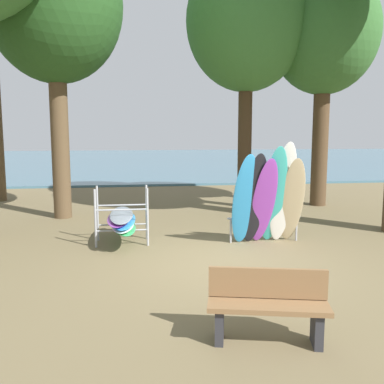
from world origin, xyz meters
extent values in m
plane|color=brown|center=(0.00, 0.00, 0.00)|extent=(80.00, 80.00, 0.00)
cube|color=#477084|center=(0.00, 29.64, 0.05)|extent=(80.00, 36.00, 0.10)
cylinder|color=#4C3823|center=(4.57, 5.92, 2.26)|extent=(0.52, 0.52, 4.52)
ellipsoid|color=#33662D|center=(4.57, 5.92, 5.61)|extent=(3.44, 3.44, 3.96)
cylinder|color=brown|center=(-3.58, 4.90, 2.35)|extent=(0.49, 0.49, 4.70)
ellipsoid|color=#234C1E|center=(-3.58, 4.90, 5.86)|extent=(3.67, 3.67, 4.22)
cylinder|color=#42301E|center=(2.05, 6.04, 2.34)|extent=(0.44, 0.44, 4.68)
ellipsoid|color=#387033|center=(2.05, 6.04, 5.88)|extent=(3.80, 3.80, 4.37)
ellipsoid|color=#2D8ED1|center=(0.77, 1.10, 1.01)|extent=(0.56, 0.76, 2.01)
ellipsoid|color=black|center=(0.98, 1.11, 1.01)|extent=(0.56, 0.77, 2.02)
ellipsoid|color=purple|center=(1.20, 1.13, 0.96)|extent=(0.59, 0.85, 1.92)
ellipsoid|color=#38B2AD|center=(1.41, 1.14, 1.08)|extent=(0.54, 0.87, 2.17)
ellipsoid|color=white|center=(1.63, 1.15, 1.13)|extent=(0.53, 0.76, 2.25)
ellipsoid|color=#C6B289|center=(1.85, 1.17, 0.96)|extent=(0.60, 0.85, 1.91)
cylinder|color=#9EA0A5|center=(0.55, 1.42, 0.28)|extent=(0.04, 0.04, 0.55)
cylinder|color=#9EA0A5|center=(2.07, 1.42, 0.28)|extent=(0.04, 0.04, 0.55)
cylinder|color=#9EA0A5|center=(1.31, 1.42, 0.55)|extent=(1.68, 0.05, 0.04)
cylinder|color=#9EA0A5|center=(-2.38, 1.44, 0.62)|extent=(0.05, 0.05, 1.25)
cylinder|color=#9EA0A5|center=(-1.28, 1.44, 0.62)|extent=(0.05, 0.05, 1.25)
cylinder|color=#9EA0A5|center=(-2.38, 2.04, 0.62)|extent=(0.05, 0.05, 1.25)
cylinder|color=#9EA0A5|center=(-1.28, 2.04, 0.62)|extent=(0.05, 0.05, 1.25)
cylinder|color=#9EA0A5|center=(-1.83, 1.44, 0.35)|extent=(1.10, 0.04, 0.04)
cylinder|color=#9EA0A5|center=(-1.83, 1.44, 0.80)|extent=(1.10, 0.04, 0.04)
cylinder|color=#9EA0A5|center=(-1.83, 2.04, 0.35)|extent=(1.10, 0.04, 0.04)
cylinder|color=#9EA0A5|center=(-1.83, 2.04, 0.80)|extent=(1.10, 0.04, 0.04)
ellipsoid|color=#339E56|center=(-1.79, 1.74, 0.40)|extent=(0.64, 2.13, 0.06)
ellipsoid|color=white|center=(-1.82, 1.74, 0.46)|extent=(0.52, 2.10, 0.06)
ellipsoid|color=#2D8ED1|center=(-1.79, 1.74, 0.52)|extent=(0.56, 2.11, 0.06)
ellipsoid|color=purple|center=(-1.89, 1.74, 0.58)|extent=(0.55, 2.11, 0.06)
ellipsoid|color=gray|center=(-1.84, 1.74, 0.64)|extent=(0.51, 2.10, 0.06)
cube|color=#2D2D33|center=(-0.61, -3.03, 0.21)|extent=(0.17, 0.33, 0.42)
cube|color=#2D2D33|center=(0.48, -3.29, 0.21)|extent=(0.17, 0.33, 0.42)
cube|color=olive|center=(-0.06, -3.16, 0.45)|extent=(1.45, 0.71, 0.06)
cube|color=olive|center=(-0.02, -2.99, 0.67)|extent=(1.38, 0.38, 0.36)
camera|label=1|loc=(-1.59, -7.79, 2.45)|focal=40.73mm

